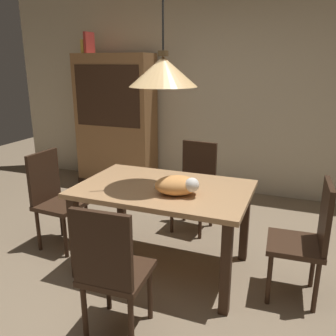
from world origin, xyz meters
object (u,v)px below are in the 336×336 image
(chair_near_front, at_px, (111,268))
(chair_left_side, at_px, (54,196))
(dining_table, at_px, (164,198))
(chair_right_side, at_px, (307,236))
(book_yellow_short, at_px, (86,47))
(chair_far_back, at_px, (195,182))
(book_red_tall, at_px, (89,43))
(hutch_bookcase, at_px, (116,124))
(pendant_lamp, at_px, (163,71))
(cat_sleeping, at_px, (178,185))

(chair_near_front, height_order, chair_left_side, same)
(dining_table, bearing_deg, chair_right_side, 0.23)
(chair_right_side, height_order, chair_left_side, same)
(chair_right_side, height_order, book_yellow_short, book_yellow_short)
(chair_far_back, height_order, book_red_tall, book_red_tall)
(chair_left_side, relative_size, hutch_bookcase, 0.50)
(chair_near_front, distance_m, chair_left_side, 1.44)
(dining_table, bearing_deg, chair_left_side, 179.78)
(chair_far_back, relative_size, pendant_lamp, 0.72)
(chair_far_back, distance_m, cat_sleeping, 1.07)
(book_yellow_short, bearing_deg, pendant_lamp, -44.41)
(chair_near_front, distance_m, book_red_tall, 3.63)
(chair_left_side, height_order, chair_far_back, same)
(chair_far_back, bearing_deg, cat_sleeping, -80.76)
(chair_right_side, distance_m, hutch_bookcase, 3.23)
(pendant_lamp, bearing_deg, chair_near_front, -89.72)
(chair_left_side, xyz_separation_m, chair_far_back, (1.14, 0.87, 0.00))
(pendant_lamp, bearing_deg, chair_right_side, 0.23)
(cat_sleeping, height_order, book_red_tall, book_red_tall)
(chair_far_back, distance_m, book_red_tall, 2.58)
(pendant_lamp, bearing_deg, dining_table, -110.56)
(chair_right_side, height_order, hutch_bookcase, hutch_bookcase)
(dining_table, xyz_separation_m, pendant_lamp, (0.00, 0.00, 1.01))
(chair_left_side, xyz_separation_m, book_red_tall, (-0.73, 1.87, 1.48))
(chair_right_side, distance_m, book_red_tall, 3.82)
(book_red_tall, bearing_deg, dining_table, -45.27)
(dining_table, relative_size, chair_left_side, 1.51)
(dining_table, xyz_separation_m, hutch_bookcase, (-1.48, 1.87, 0.24))
(pendant_lamp, distance_m, book_red_tall, 2.66)
(dining_table, xyz_separation_m, chair_right_side, (1.13, 0.00, -0.14))
(chair_left_side, xyz_separation_m, hutch_bookcase, (-0.36, 1.87, 0.38))
(chair_right_side, bearing_deg, hutch_bookcase, 144.45)
(cat_sleeping, height_order, hutch_bookcase, hutch_bookcase)
(chair_right_side, distance_m, chair_left_side, 2.26)
(dining_table, xyz_separation_m, book_red_tall, (-1.85, 1.87, 1.34))
(chair_right_side, bearing_deg, cat_sleeping, -172.02)
(chair_right_side, xyz_separation_m, pendant_lamp, (-1.13, -0.00, 1.15))
(chair_near_front, distance_m, hutch_bookcase, 3.15)
(chair_right_side, relative_size, chair_far_back, 1.00)
(pendant_lamp, bearing_deg, hutch_bookcase, 128.41)
(dining_table, distance_m, book_yellow_short, 2.97)
(chair_far_back, distance_m, book_yellow_short, 2.59)
(chair_left_side, height_order, hutch_bookcase, hutch_bookcase)
(chair_right_side, relative_size, pendant_lamp, 0.72)
(chair_near_front, distance_m, cat_sleeping, 0.83)
(chair_right_side, distance_m, chair_far_back, 1.42)
(chair_left_side, height_order, cat_sleeping, chair_left_side)
(hutch_bookcase, xyz_separation_m, book_yellow_short, (-0.43, 0.00, 1.05))
(chair_near_front, xyz_separation_m, hutch_bookcase, (-1.49, 2.75, 0.38))
(chair_near_front, bearing_deg, book_yellow_short, 124.86)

